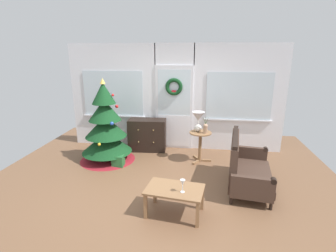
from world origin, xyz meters
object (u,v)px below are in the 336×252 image
(dresser_cabinet, at_px, (147,135))
(wine_glass, at_px, (183,183))
(side_table, at_px, (200,141))
(gift_box, at_px, (118,161))
(flower_vase, at_px, (205,128))
(settee_sofa, at_px, (245,167))
(coffee_table, at_px, (175,192))
(table_lamp, at_px, (198,119))
(christmas_tree, at_px, (106,131))

(dresser_cabinet, bearing_deg, wine_glass, -67.68)
(side_table, bearing_deg, gift_box, -164.07)
(dresser_cabinet, relative_size, flower_vase, 2.64)
(dresser_cabinet, height_order, gift_box, dresser_cabinet)
(settee_sofa, height_order, coffee_table, settee_sofa)
(gift_box, bearing_deg, coffee_table, -47.87)
(table_lamp, xyz_separation_m, coffee_table, (-0.29, -2.04, -0.60))
(table_lamp, bearing_deg, coffee_table, -97.98)
(christmas_tree, distance_m, settee_sofa, 3.00)
(side_table, xyz_separation_m, coffee_table, (-0.35, -2.00, -0.12))
(settee_sofa, relative_size, gift_box, 6.26)
(christmas_tree, bearing_deg, wine_glass, -45.88)
(dresser_cabinet, xyz_separation_m, coffee_table, (0.95, -2.52, -0.03))
(christmas_tree, height_order, settee_sofa, christmas_tree)
(dresser_cabinet, bearing_deg, flower_vase, -22.36)
(dresser_cabinet, bearing_deg, side_table, -21.64)
(flower_vase, relative_size, wine_glass, 1.79)
(table_lamp, bearing_deg, side_table, -33.69)
(dresser_cabinet, distance_m, settee_sofa, 2.59)
(settee_sofa, xyz_separation_m, table_lamp, (-0.86, 1.06, 0.58))
(christmas_tree, distance_m, gift_box, 0.73)
(coffee_table, height_order, wine_glass, wine_glass)
(wine_glass, distance_m, gift_box, 2.23)
(table_lamp, height_order, coffee_table, table_lamp)
(side_table, xyz_separation_m, table_lamp, (-0.06, 0.04, 0.48))
(dresser_cabinet, xyz_separation_m, side_table, (1.29, -0.51, 0.09))
(flower_vase, bearing_deg, table_lamp, 147.99)
(settee_sofa, bearing_deg, flower_vase, 126.28)
(settee_sofa, xyz_separation_m, coffee_table, (-1.15, -0.99, -0.02))
(settee_sofa, xyz_separation_m, gift_box, (-2.52, 0.53, -0.26))
(christmas_tree, distance_m, coffee_table, 2.51)
(side_table, height_order, coffee_table, side_table)
(table_lamp, bearing_deg, settee_sofa, -50.78)
(table_lamp, height_order, wine_glass, table_lamp)
(flower_vase, bearing_deg, dresser_cabinet, 157.64)
(side_table, bearing_deg, wine_glass, -96.15)
(dresser_cabinet, distance_m, coffee_table, 2.69)
(wine_glass, xyz_separation_m, gift_box, (-1.49, 1.60, -0.45))
(side_table, bearing_deg, flower_vase, -30.96)
(flower_vase, height_order, gift_box, flower_vase)
(side_table, bearing_deg, settee_sofa, -51.72)
(dresser_cabinet, relative_size, gift_box, 3.87)
(christmas_tree, xyz_separation_m, coffee_table, (1.72, -1.81, -0.33))
(dresser_cabinet, bearing_deg, table_lamp, -20.99)
(coffee_table, bearing_deg, table_lamp, 82.02)
(christmas_tree, height_order, side_table, christmas_tree)
(christmas_tree, bearing_deg, table_lamp, 6.69)
(table_lamp, relative_size, coffee_table, 0.49)
(coffee_table, bearing_deg, gift_box, 132.13)
(christmas_tree, relative_size, side_table, 2.71)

